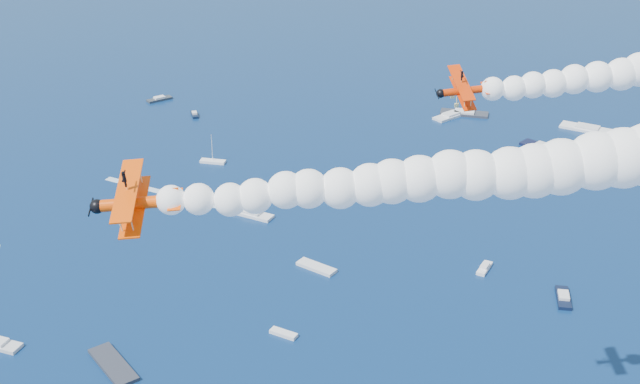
# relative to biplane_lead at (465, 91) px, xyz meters

# --- Properties ---
(biplane_lead) EXTENTS (8.89, 10.06, 6.60)m
(biplane_lead) POSITION_rel_biplane_lead_xyz_m (0.00, 0.00, 0.00)
(biplane_lead) COLOR red
(biplane_trail) EXTENTS (11.01, 12.55, 8.05)m
(biplane_trail) POSITION_rel_biplane_lead_xyz_m (-26.51, -32.04, -2.28)
(biplane_trail) COLOR #FF4B05
(smoke_trail_trail) EXTENTS (59.99, 36.84, 10.80)m
(smoke_trail_trail) POSITION_rel_biplane_lead_xyz_m (1.25, -23.63, -0.08)
(smoke_trail_trail) COLOR white
(spectator_boats) EXTENTS (217.32, 147.61, 0.70)m
(spectator_boats) POSITION_rel_biplane_lead_xyz_m (-4.89, 83.39, -58.65)
(spectator_boats) COLOR white
(spectator_boats) RESTS_ON ground
(boat_wakes) EXTENTS (45.79, 72.50, 0.04)m
(boat_wakes) POSITION_rel_biplane_lead_xyz_m (-83.87, 50.59, -58.97)
(boat_wakes) COLOR white
(boat_wakes) RESTS_ON ground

